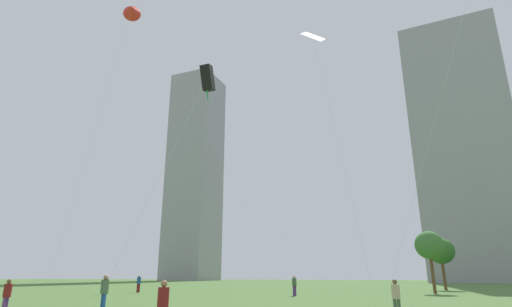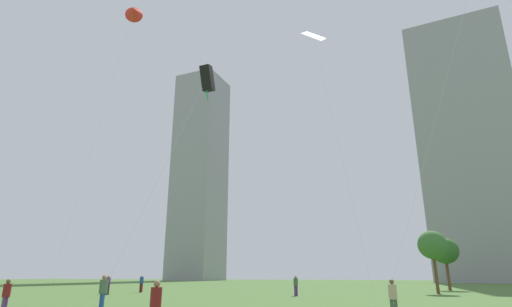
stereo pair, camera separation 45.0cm
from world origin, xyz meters
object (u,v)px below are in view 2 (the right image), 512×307
Objects in this scene: person_standing_5 at (6,294)px; person_standing_3 at (156,303)px; person_standing_1 at (108,283)px; person_standing_6 at (296,284)px; kite_flying_0 at (134,12)px; distant_highrise_0 at (467,151)px; person_standing_0 at (103,290)px; distant_highrise_1 at (200,173)px; park_tree_0 at (445,251)px; kite_flying_1 at (314,36)px; park_tree_1 at (432,245)px; kite_flying_2 at (207,79)px; person_standing_4 at (141,282)px; person_standing_2 at (393,296)px.

person_standing_3 is at bearing 62.84° from person_standing_5.
person_standing_1 is 27.62m from person_standing_3.
person_standing_6 is (-0.36, 24.20, 0.07)m from person_standing_3.
person_standing_1 is at bearing 93.44° from kite_flying_0.
person_standing_1 is 97.09m from distant_highrise_0.
person_standing_0 is 122.07m from distant_highrise_1.
person_standing_1 is 0.29× the size of park_tree_0.
person_standing_1 is 0.06× the size of kite_flying_0.
kite_flying_1 is 24.22m from park_tree_1.
park_tree_0 is at bearing -162.74° from person_standing_6.
person_standing_3 is at bearing 164.90° from person_standing_0.
park_tree_0 is (19.36, 29.62, -11.68)m from kite_flying_2.
distant_highrise_0 is at bearing 69.94° from kite_flying_1.
person_standing_4 is 0.07× the size of kite_flying_1.
park_tree_1 is (-2.53, -10.02, 0.06)m from park_tree_0.
kite_flying_0 is (0.04, -0.62, 29.52)m from person_standing_1.
person_standing_2 is 31.82m from person_standing_4.
person_standing_3 is 0.90× the size of person_standing_4.
distant_highrise_1 is at bearing 115.42° from kite_flying_2.
park_tree_1 is 74.23m from distant_highrise_0.
person_standing_0 is 42.57m from park_tree_0.
kite_flying_0 reaches higher than person_standing_0.
park_tree_1 is (12.55, 8.67, 3.66)m from person_standing_6.
distant_highrise_0 is (31.40, 98.74, 32.05)m from person_standing_3.
kite_flying_1 reaches higher than person_standing_0.
person_standing_5 is 0.07× the size of kite_flying_1.
park_tree_0 is at bearing -40.10° from distant_highrise_1.
kite_flying_0 is at bearing -25.19° from person_standing_0.
distant_highrise_1 is (-47.77, 100.50, 20.49)m from kite_flying_2.
kite_flying_1 is 0.33× the size of distant_highrise_1.
distant_highrise_1 is (-34.80, 86.90, 35.73)m from person_standing_4.
person_standing_2 is 0.26× the size of park_tree_1.
person_standing_4 is at bearing 162.50° from kite_flying_1.
person_standing_4 is 1.03× the size of person_standing_6.
person_standing_4 is 0.29× the size of park_tree_1.
person_standing_1 is 29.53m from kite_flying_0.
distant_highrise_1 is at bearing -39.17° from person_standing_0.
person_standing_4 is 30.82m from kite_flying_1.
person_standing_0 is at bearing 119.85° from person_standing_5.
distant_highrise_1 is at bearing 120.61° from kite_flying_1.
park_tree_1 reaches higher than person_standing_6.
person_standing_4 is at bearing 90.30° from kite_flying_0.
park_tree_0 is (11.91, 22.46, -18.61)m from kite_flying_1.
person_standing_4 is at bearing -68.62° from person_standing_3.
person_standing_1 is 105.09m from distant_highrise_1.
park_tree_0 reaches higher than person_standing_0.
person_standing_5 is 30.76m from kite_flying_1.
person_standing_4 reaches higher than person_standing_3.
park_tree_0 reaches higher than person_standing_1.
park_tree_0 is at bearing 34.56° from kite_flying_0.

